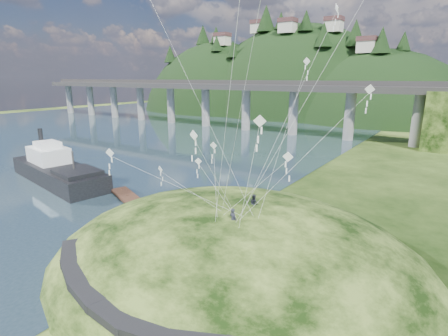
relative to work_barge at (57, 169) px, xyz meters
The scene contains 10 objects.
ground 28.79m from the work_barge, 12.67° to the right, with size 320.00×320.00×0.00m, color black.
water 49.99m from the work_barge, 151.68° to the left, with size 240.00×240.00×0.00m, color #2F4856.
grass_hill 36.45m from the work_barge, ahead, with size 36.00×32.00×13.00m.
footpath 38.94m from the work_barge, 24.33° to the right, with size 22.29×5.84×0.83m.
bridge 64.25m from the work_barge, 88.59° to the left, with size 160.00×11.00×15.00m.
far_ridge 117.29m from the work_barge, 97.65° to the left, with size 153.00×70.00×94.50m.
work_barge is the anchor object (origin of this frame).
wooden_dock 18.50m from the work_barge, ahead, with size 13.74×7.30×1.00m.
kite_flyers 37.55m from the work_barge, ahead, with size 1.29×4.81×1.87m.
kite_swarm 40.96m from the work_barge, ahead, with size 20.17×16.96×20.23m.
Camera 1 is at (23.50, -22.27, 15.98)m, focal length 28.00 mm.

